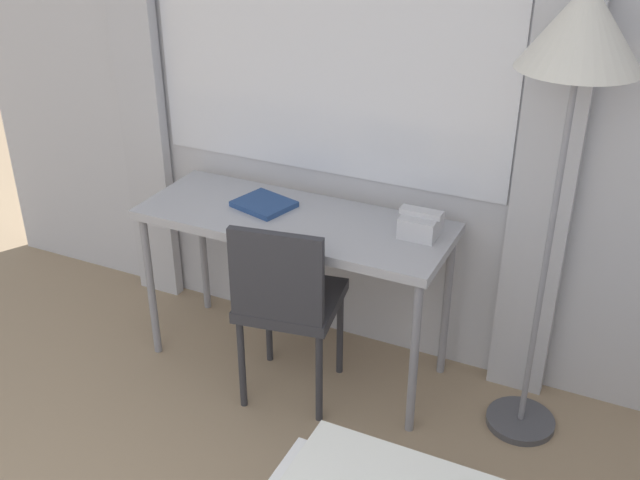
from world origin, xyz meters
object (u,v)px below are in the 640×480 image
(desk, at_px, (294,230))
(standing_lamp, at_px, (580,53))
(desk_chair, at_px, (286,298))
(telephone, at_px, (421,224))
(book, at_px, (264,204))

(desk, height_order, standing_lamp, standing_lamp)
(desk, distance_m, desk_chair, 0.32)
(desk, height_order, telephone, telephone)
(desk, relative_size, standing_lamp, 0.76)
(desk, xyz_separation_m, standing_lamp, (1.05, 0.02, 0.87))
(standing_lamp, bearing_deg, telephone, 173.59)
(desk_chair, bearing_deg, desk, 100.03)
(desk_chair, bearing_deg, telephone, 25.80)
(desk, height_order, book, book)
(desk, distance_m, standing_lamp, 1.36)
(desk, distance_m, book, 0.19)
(standing_lamp, relative_size, book, 6.42)
(standing_lamp, bearing_deg, desk_chair, -164.76)
(desk_chair, bearing_deg, book, 122.44)
(standing_lamp, height_order, book, standing_lamp)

